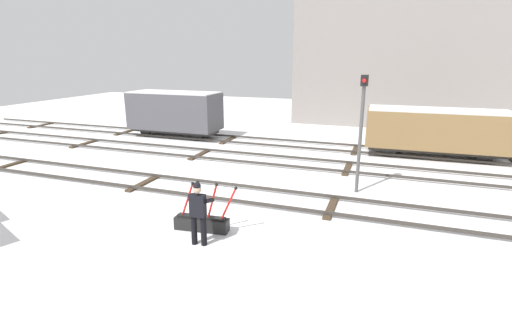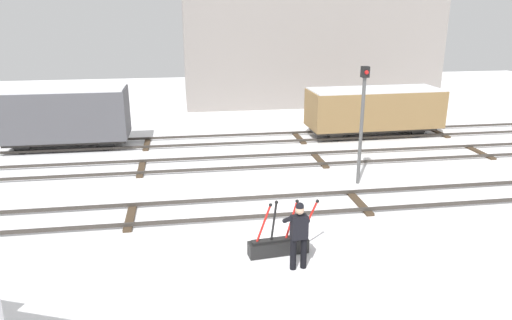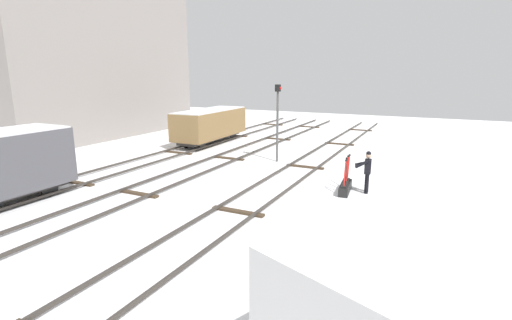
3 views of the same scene
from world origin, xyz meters
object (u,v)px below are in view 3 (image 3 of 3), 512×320
delivery_truck (452,279)px  freight_car_near_switch (210,124)px  rail_worker (367,170)px  signal_post (278,115)px  switch_lever_frame (345,186)px

delivery_truck → freight_car_near_switch: bearing=65.2°
rail_worker → signal_post: 6.50m
rail_worker → delivery_truck: size_ratio=0.25×
switch_lever_frame → delivery_truck: (-8.52, -3.54, 1.32)m
rail_worker → freight_car_near_switch: 13.15m
switch_lever_frame → delivery_truck: size_ratio=0.27×
switch_lever_frame → signal_post: (3.76, 4.55, 2.23)m
signal_post → freight_car_near_switch: 6.95m
freight_car_near_switch → delivery_truck: bearing=-138.5°
freight_car_near_switch → rail_worker: bearing=-121.0°
switch_lever_frame → rail_worker: (0.31, -0.74, 0.69)m
switch_lever_frame → freight_car_near_switch: freight_car_near_switch is taller
signal_post → delivery_truck: bearing=-146.6°
switch_lever_frame → delivery_truck: bearing=-163.5°
switch_lever_frame → signal_post: bearing=44.4°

